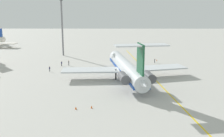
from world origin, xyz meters
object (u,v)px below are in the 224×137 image
object	(u,v)px
safety_cone_wingtip	(157,60)
safety_cone_tail	(76,108)
ground_crew_near_tail	(50,68)
ground_crew_near_nose	(155,60)
main_jetliner	(127,68)
light_mast	(62,25)
ground_crew_starboard	(62,63)
safety_cone_nose	(92,107)
ground_crew_portside	(69,62)

from	to	relation	value
safety_cone_wingtip	safety_cone_tail	bearing A→B (deg)	153.99
ground_crew_near_tail	ground_crew_near_nose	bearing A→B (deg)	-61.00
main_jetliner	light_mast	distance (m)	47.60
main_jetliner	ground_crew_starboard	world-z (taller)	main_jetliner
main_jetliner	safety_cone_tail	distance (m)	26.00
main_jetliner	ground_crew_near_tail	bearing A→B (deg)	60.46
ground_crew_near_tail	safety_cone_nose	size ratio (longest dim) A/B	3.09
main_jetliner	safety_cone_nose	world-z (taller)	main_jetliner
ground_crew_near_tail	safety_cone_tail	distance (m)	34.76
ground_crew_near_nose	safety_cone_tail	size ratio (longest dim) A/B	3.07
ground_crew_near_tail	safety_cone_nose	bearing A→B (deg)	-145.27
ground_crew_near_nose	ground_crew_portside	world-z (taller)	ground_crew_portside
ground_crew_near_nose	ground_crew_portside	xyz separation A→B (m)	(-4.72, 31.37, 0.08)
main_jetliner	safety_cone_nose	size ratio (longest dim) A/B	75.78
ground_crew_near_tail	ground_crew_portside	bearing A→B (deg)	-18.72
main_jetliner	light_mast	size ratio (longest dim) A/B	1.74
ground_crew_starboard	light_mast	xyz separation A→B (m)	(21.71, 3.48, 12.05)
ground_crew_near_nose	light_mast	distance (m)	42.21
ground_crew_starboard	light_mast	world-z (taller)	light_mast
ground_crew_starboard	safety_cone_tail	bearing A→B (deg)	151.15
safety_cone_nose	safety_cone_tail	distance (m)	3.17
safety_cone_tail	ground_crew_near_tail	bearing A→B (deg)	21.95
ground_crew_near_tail	ground_crew_starboard	size ratio (longest dim) A/B	0.93
ground_crew_portside	light_mast	size ratio (longest dim) A/B	0.08
ground_crew_near_tail	light_mast	size ratio (longest dim) A/B	0.07
ground_crew_near_nose	ground_crew_near_tail	distance (m)	38.61
ground_crew_near_tail	safety_cone_wingtip	size ratio (longest dim) A/B	3.09
main_jetliner	ground_crew_portside	xyz separation A→B (m)	(18.31, 19.72, -2.17)
ground_crew_portside	safety_cone_wingtip	world-z (taller)	ground_crew_portside
main_jetliner	ground_crew_starboard	distance (m)	28.06
ground_crew_portside	light_mast	xyz separation A→B (m)	(20.63, 5.80, 12.06)
ground_crew_near_nose	safety_cone_tail	world-z (taller)	ground_crew_near_nose
ground_crew_portside	ground_crew_starboard	world-z (taller)	ground_crew_starboard
ground_crew_near_nose	safety_cone_nose	distance (m)	49.78
ground_crew_near_tail	ground_crew_starboard	distance (m)	8.51
main_jetliner	safety_cone_wingtip	distance (m)	29.96
ground_crew_portside	safety_cone_nose	xyz separation A→B (m)	(-40.92, -11.49, -0.87)
safety_cone_wingtip	safety_cone_tail	size ratio (longest dim) A/B	1.00
ground_crew_near_nose	ground_crew_portside	distance (m)	31.72
ground_crew_near_tail	ground_crew_portside	distance (m)	10.37
safety_cone_wingtip	light_mast	bearing A→B (deg)	72.53
main_jetliner	safety_cone_wingtip	xyz separation A→B (m)	(26.80, -13.04, -3.04)
ground_crew_near_tail	main_jetliner	bearing A→B (deg)	-102.61
main_jetliner	ground_crew_near_nose	bearing A→B (deg)	-36.00
ground_crew_near_nose	ground_crew_portside	bearing A→B (deg)	-125.73
ground_crew_near_nose	safety_cone_tail	bearing A→B (deg)	-70.74
light_mast	ground_crew_starboard	bearing A→B (deg)	-170.90
ground_crew_portside	safety_cone_wingtip	distance (m)	33.85
ground_crew_portside	safety_cone_tail	bearing A→B (deg)	21.43
ground_crew_near_nose	safety_cone_wingtip	xyz separation A→B (m)	(3.77, -1.39, -0.79)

